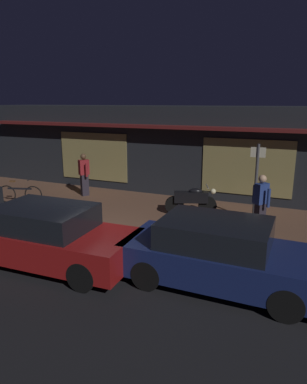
{
  "coord_description": "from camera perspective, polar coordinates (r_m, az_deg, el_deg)",
  "views": [
    {
      "loc": [
        5.04,
        -7.65,
        3.78
      ],
      "look_at": [
        0.7,
        2.4,
        0.95
      ],
      "focal_mm": 32.89,
      "sensor_mm": 36.0,
      "label": 1
    }
  ],
  "objects": [
    {
      "name": "person_bystander",
      "position": [
        10.3,
        16.99,
        -1.65
      ],
      "size": [
        0.55,
        0.44,
        1.67
      ],
      "color": "#28232D",
      "rests_on": "sidewalk_slab"
    },
    {
      "name": "person_photographer",
      "position": [
        14.04,
        -11.19,
        2.92
      ],
      "size": [
        0.56,
        0.44,
        1.67
      ],
      "color": "#28232D",
      "rests_on": "sidewalk_slab"
    },
    {
      "name": "bicycle_parked",
      "position": [
        13.73,
        -20.82,
        -0.26
      ],
      "size": [
        1.59,
        0.61,
        0.91
      ],
      "color": "black",
      "rests_on": "sidewalk_slab"
    },
    {
      "name": "sidewalk_slab",
      "position": [
        12.35,
        -1.9,
        -2.97
      ],
      "size": [
        18.0,
        4.0,
        0.15
      ],
      "primitive_type": "cube",
      "color": "brown",
      "rests_on": "ground_plane"
    },
    {
      "name": "motorcycle",
      "position": [
        11.63,
        6.25,
        -1.21
      ],
      "size": [
        1.63,
        0.82,
        0.97
      ],
      "color": "black",
      "rests_on": "sidewalk_slab"
    },
    {
      "name": "storefront_building",
      "position": [
        15.04,
        3.58,
        6.92
      ],
      "size": [
        18.0,
        3.3,
        3.6
      ],
      "color": "black",
      "rests_on": "ground_plane"
    },
    {
      "name": "parked_car_far",
      "position": [
        8.69,
        -16.6,
        -6.87
      ],
      "size": [
        4.15,
        1.88,
        1.42
      ],
      "color": "black",
      "rests_on": "ground_plane"
    },
    {
      "name": "parked_car_across",
      "position": [
        7.55,
        10.62,
        -9.82
      ],
      "size": [
        4.11,
        1.81,
        1.42
      ],
      "color": "black",
      "rests_on": "ground_plane"
    },
    {
      "name": "ground_plane",
      "position": [
        9.91,
        -9.37,
        -8.13
      ],
      "size": [
        60.0,
        60.0,
        0.0
      ],
      "primitive_type": "plane",
      "color": "black"
    },
    {
      "name": "sign_post",
      "position": [
        11.17,
        16.32,
        2.18
      ],
      "size": [
        0.44,
        0.09,
        2.4
      ],
      "color": "#47474C",
      "rests_on": "sidewalk_slab"
    }
  ]
}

